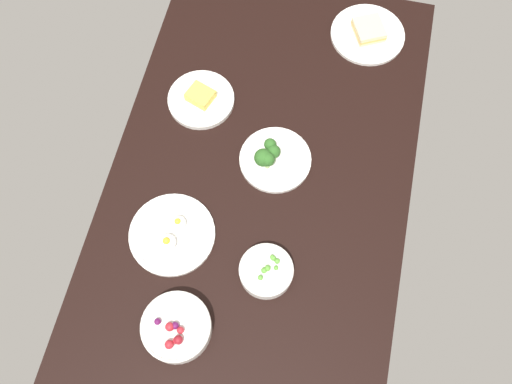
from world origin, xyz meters
TOP-DOWN VIEW (x-y plane):
  - dining_table at (0.00, 0.00)cm, footprint 149.21×80.94cm
  - plate_sandwich at (58.38, -21.53)cm, footprint 22.36×22.36cm
  - plate_broccoli at (10.67, -2.28)cm, footprint 19.69×19.69cm
  - bowl_berries at (-38.58, 10.86)cm, footprint 16.91×16.91cm
  - bowl_peas at (-20.36, -7.18)cm, footprint 13.67×13.67cm
  - plate_eggs at (-15.82, 18.71)cm, footprint 22.37×22.37cm
  - plate_cheese at (25.00, 21.73)cm, footprint 19.04×19.04cm

SIDE VIEW (x-z plane):
  - dining_table at x=0.00cm, z-range 0.00..4.00cm
  - plate_eggs at x=-15.82cm, z-range 2.66..7.17cm
  - plate_sandwich at x=58.38cm, z-range 3.02..7.27cm
  - plate_cheese at x=25.00cm, z-range 3.04..7.43cm
  - plate_broccoli at x=10.67cm, z-range 2.24..9.89cm
  - bowl_peas at x=-20.36cm, z-range 3.61..9.02cm
  - bowl_berries at x=-38.58cm, z-range 3.34..9.77cm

